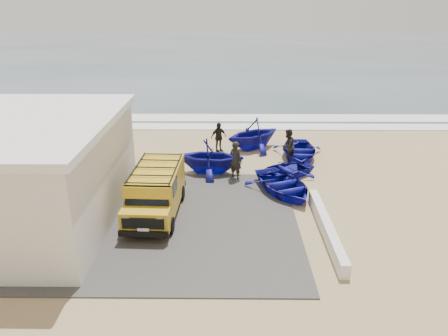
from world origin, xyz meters
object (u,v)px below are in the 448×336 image
object	(u,v)px
boat_far_left	(253,133)
fisherman_front	(236,160)
boat_mid_left	(210,156)
van	(156,190)
boat_near_left	(283,185)
boat_near_right	(283,170)
parapet	(326,228)
boat_mid_right	(298,151)
fisherman_back	(219,137)
building	(10,172)
fisherman_middle	(288,146)

from	to	relation	value
boat_far_left	fisherman_front	distance (m)	4.88
boat_mid_left	boat_far_left	world-z (taller)	boat_far_left
van	boat_near_left	size ratio (longest dim) A/B	1.22
boat_near_right	fisherman_front	distance (m)	2.55
parapet	van	xyz separation A→B (m)	(-6.86, 1.67, 0.83)
van	boat_mid_right	xyz separation A→B (m)	(7.06, 6.97, -0.69)
parapet	boat_mid_right	size ratio (longest dim) A/B	1.49
van	fisherman_front	size ratio (longest dim) A/B	2.44
van	boat_far_left	bearing A→B (deg)	64.62
parapet	fisherman_back	xyz separation A→B (m)	(-4.41, 9.80, 0.61)
boat_near_right	boat_mid_right	size ratio (longest dim) A/B	0.82
boat_near_right	fisherman_front	xyz separation A→B (m)	(-2.45, -0.26, 0.65)
van	fisherman_front	distance (m)	5.18
van	boat_near_left	bearing A→B (deg)	23.28
boat_near_left	boat_far_left	xyz separation A→B (m)	(-1.09, 6.49, 0.55)
boat_mid_right	boat_near_right	bearing A→B (deg)	-108.33
boat_mid_left	boat_near_right	bearing A→B (deg)	-91.45
boat_mid_left	fisherman_back	distance (m)	3.46
boat_far_left	fisherman_front	xyz separation A→B (m)	(-1.12, -4.74, 0.04)
building	fisherman_back	size ratio (longest dim) A/B	5.31
fisherman_middle	building	bearing A→B (deg)	-22.41
boat_far_left	fisherman_back	world-z (taller)	boat_far_left
boat_near_left	boat_far_left	size ratio (longest dim) A/B	1.09
fisherman_back	boat_near_left	bearing A→B (deg)	-93.97
parapet	boat_mid_left	xyz separation A→B (m)	(-4.77, 6.36, 0.64)
fisherman_front	fisherman_back	xyz separation A→B (m)	(-0.95, 4.24, -0.11)
building	boat_far_left	size ratio (longest dim) A/B	2.59
fisherman_middle	fisherman_back	world-z (taller)	fisherman_middle
van	boat_near_right	bearing A→B (deg)	37.67
boat_near_left	boat_mid_right	xyz separation A→B (m)	(1.44, 4.82, 0.01)
boat_near_left	fisherman_front	distance (m)	2.87
boat_far_left	fisherman_middle	bearing A→B (deg)	1.97
boat_near_right	boat_mid_left	world-z (taller)	boat_mid_left
boat_near_right	boat_mid_left	distance (m)	3.85
building	boat_mid_left	size ratio (longest dim) A/B	2.70
fisherman_front	boat_far_left	bearing A→B (deg)	-65.04
building	boat_far_left	xyz separation A→B (m)	(10.17, 9.31, -1.21)
boat_mid_left	fisherman_front	size ratio (longest dim) A/B	1.75
van	boat_mid_left	distance (m)	5.14
boat_near_right	fisherman_back	world-z (taller)	fisherman_back
fisherman_front	fisherman_middle	world-z (taller)	fisherman_front
parapet	boat_near_right	xyz separation A→B (m)	(-1.00, 5.83, 0.07)
van	boat_near_left	distance (m)	6.06
boat_near_right	boat_far_left	xyz separation A→B (m)	(-1.33, 4.48, 0.61)
boat_mid_right	fisherman_middle	world-z (taller)	fisherman_middle
boat_mid_right	boat_far_left	world-z (taller)	boat_far_left
boat_far_left	fisherman_front	bearing A→B (deg)	-48.37
boat_mid_left	boat_near_left	bearing A→B (deg)	-119.08
boat_near_right	boat_mid_left	size ratio (longest dim) A/B	0.95
fisherman_front	fisherman_middle	xyz separation A→B (m)	(2.91, 2.38, -0.03)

